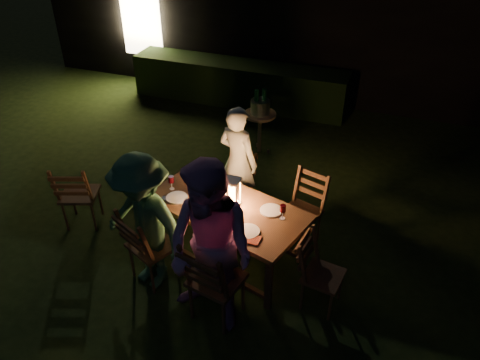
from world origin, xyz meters
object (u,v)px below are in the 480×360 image
(dining_table, at_px, (227,211))
(chair_near_right, at_px, (216,293))
(person_house_side, at_px, (238,162))
(chair_far_right, at_px, (301,222))
(side_table, at_px, (260,118))
(chair_near_left, at_px, (152,257))
(ice_bucket, at_px, (260,107))
(bottle_table, at_px, (209,188))
(person_opp_left, at_px, (144,224))
(bottle_bucket_a, at_px, (256,104))
(person_opp_right, at_px, (211,250))
(chair_spare, at_px, (82,205))
(bottle_bucket_b, at_px, (264,103))
(lantern, at_px, (233,194))
(chair_far_left, at_px, (236,194))
(chair_end, at_px, (320,285))

(dining_table, relative_size, chair_near_right, 1.83)
(chair_near_right, relative_size, person_house_side, 0.71)
(chair_far_right, bearing_deg, side_table, -41.76)
(chair_near_left, relative_size, ice_bucket, 3.41)
(dining_table, distance_m, chair_near_left, 0.97)
(dining_table, relative_size, chair_far_right, 2.08)
(person_house_side, bearing_deg, bottle_table, 103.71)
(side_table, bearing_deg, bottle_table, -85.81)
(dining_table, xyz_separation_m, person_opp_left, (-0.66, -0.66, 0.14))
(bottle_bucket_a, bearing_deg, side_table, 38.66)
(chair_far_right, height_order, person_house_side, person_house_side)
(chair_far_right, relative_size, person_opp_right, 0.51)
(chair_spare, distance_m, person_opp_left, 1.54)
(dining_table, distance_m, bottle_bucket_b, 2.56)
(chair_far_right, bearing_deg, lantern, 55.82)
(lantern, xyz_separation_m, bottle_bucket_b, (-0.43, 2.50, -0.06))
(ice_bucket, distance_m, bottle_bucket_b, 0.08)
(person_opp_right, relative_size, person_opp_left, 1.15)
(ice_bucket, bearing_deg, person_opp_right, -79.69)
(chair_near_left, height_order, bottle_table, bottle_table)
(bottle_bucket_a, bearing_deg, dining_table, -79.21)
(chair_near_left, xyz_separation_m, bottle_table, (0.41, 0.68, 0.58))
(chair_far_left, height_order, chair_spare, chair_spare)
(dining_table, distance_m, chair_end, 1.30)
(chair_far_left, xyz_separation_m, ice_bucket, (-0.20, 1.63, 0.53))
(dining_table, height_order, bottle_bucket_a, bottle_bucket_a)
(chair_far_right, bearing_deg, chair_far_left, 0.69)
(person_opp_left, height_order, bottle_bucket_a, person_opp_left)
(chair_spare, relative_size, person_house_side, 0.65)
(chair_far_right, height_order, person_opp_left, person_opp_left)
(chair_near_right, distance_m, bottle_bucket_a, 3.43)
(person_opp_left, bearing_deg, chair_end, 25.93)
(dining_table, distance_m, chair_near_right, 0.96)
(chair_far_right, relative_size, chair_spare, 0.97)
(chair_end, height_order, bottle_table, bottle_table)
(chair_end, bearing_deg, person_house_side, -124.00)
(dining_table, bearing_deg, bottle_table, -180.00)
(chair_near_right, distance_m, bottle_bucket_b, 3.49)
(chair_spare, xyz_separation_m, side_table, (1.57, 2.55, 0.31))
(chair_end, relative_size, person_opp_left, 0.55)
(person_opp_right, relative_size, lantern, 5.36)
(chair_end, distance_m, ice_bucket, 3.30)
(chair_near_left, bearing_deg, bottle_bucket_a, 110.61)
(chair_near_right, bearing_deg, chair_far_left, 115.27)
(chair_spare, bearing_deg, chair_far_left, 7.98)
(chair_spare, distance_m, ice_bucket, 3.04)
(person_opp_right, bearing_deg, chair_end, 46.29)
(person_opp_left, bearing_deg, chair_near_right, 3.02)
(chair_near_left, relative_size, chair_spare, 1.04)
(person_opp_left, distance_m, ice_bucket, 3.16)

